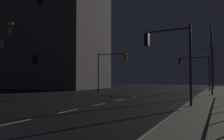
# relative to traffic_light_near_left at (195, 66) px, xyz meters

# --- Properties ---
(ground_plane) EXTENTS (112.00, 112.00, 0.00)m
(ground_plane) POSITION_rel_traffic_light_near_left_xyz_m (-4.84, -18.73, -3.99)
(ground_plane) COLOR black
(ground_plane) RESTS_ON ground
(sidewalk_right) EXTENTS (2.95, 77.00, 0.14)m
(sidewalk_right) POSITION_rel_traffic_light_near_left_xyz_m (2.84, -18.73, -3.92)
(sidewalk_right) COLOR gray
(sidewalk_right) RESTS_ON ground
(lane_markings_center) EXTENTS (0.14, 50.00, 0.01)m
(lane_markings_center) POSITION_rel_traffic_light_near_left_xyz_m (-4.84, -15.23, -3.98)
(lane_markings_center) COLOR silver
(lane_markings_center) RESTS_ON ground
(lane_edge_line) EXTENTS (0.14, 53.00, 0.01)m
(lane_edge_line) POSITION_rel_traffic_light_near_left_xyz_m (1.12, -13.73, -3.98)
(lane_edge_line) COLOR silver
(lane_edge_line) RESTS_ON ground
(traffic_light_near_left) EXTENTS (4.68, 0.47, 5.40)m
(traffic_light_near_left) POSITION_rel_traffic_light_near_left_xyz_m (0.00, 0.00, 0.00)
(traffic_light_near_left) COLOR #2D3033
(traffic_light_near_left) RESTS_ON sidewalk_right
(traffic_light_far_left) EXTENTS (4.31, 0.44, 5.51)m
(traffic_light_far_left) POSITION_rel_traffic_light_near_left_xyz_m (-9.84, -10.55, -0.09)
(traffic_light_far_left) COLOR #38383D
(traffic_light_far_left) RESTS_ON ground
(traffic_light_far_right) EXTENTS (3.41, 0.60, 5.47)m
(traffic_light_far_right) POSITION_rel_traffic_light_near_left_xyz_m (0.32, -22.50, -0.02)
(traffic_light_far_right) COLOR #2D3033
(traffic_light_far_right) RESTS_ON sidewalk_right
(street_lamp_across_street) EXTENTS (0.98, 1.64, 7.78)m
(street_lamp_across_street) POSITION_rel_traffic_light_near_left_xyz_m (2.59, -11.24, 0.78)
(street_lamp_across_street) COLOR #38383D
(street_lamp_across_street) RESTS_ON sidewalk_right
(street_lamp_corner) EXTENTS (2.30, 1.19, 7.49)m
(street_lamp_corner) POSITION_rel_traffic_light_near_left_xyz_m (2.12, 6.05, 0.69)
(street_lamp_corner) COLOR #38383D
(street_lamp_corner) RESTS_ON sidewalk_right
(building_distant) EXTENTS (21.66, 13.41, 21.33)m
(building_distant) POSITION_rel_traffic_light_near_left_xyz_m (-28.43, -0.49, 6.68)
(building_distant) COLOR #6B6056
(building_distant) RESTS_ON ground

